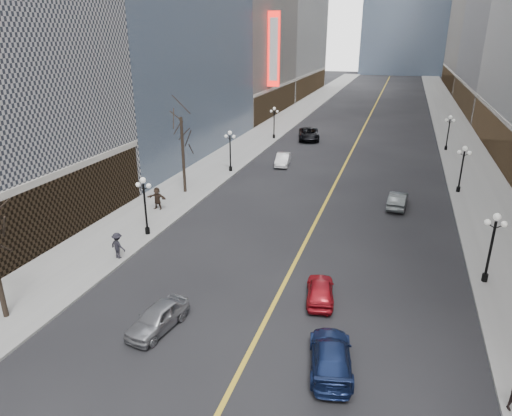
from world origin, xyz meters
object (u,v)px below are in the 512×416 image
Objects in this scene: streetlamp_east_3 at (449,129)px; streetlamp_west_3 at (274,119)px; streetlamp_west_2 at (230,147)px; streetlamp_east_2 at (462,164)px; streetlamp_west_1 at (145,200)px; streetlamp_east_1 at (492,241)px; car_nb_mid at (283,159)px; car_nb_near at (158,318)px; car_sb_far at (398,200)px; car_sb_mid at (320,290)px; car_sb_near at (331,356)px; car_nb_far at (309,134)px.

streetlamp_east_3 is 1.00× the size of streetlamp_west_3.
streetlamp_east_3 is 1.00× the size of streetlamp_west_2.
streetlamp_west_1 is (-23.60, -18.00, 0.00)m from streetlamp_east_2.
car_nb_mid is (-18.76, 22.56, -2.20)m from streetlamp_east_1.
streetlamp_east_1 reaches higher than car_nb_near.
car_sb_far is at bearing -17.98° from streetlamp_west_2.
streetlamp_west_2 reaches higher than car_nb_near.
car_sb_mid is (7.57, 5.32, -0.03)m from car_nb_near.
streetlamp_west_3 reaches higher than car_nb_mid.
streetlamp_east_2 reaches higher than car_sb_mid.
streetlamp_west_3 is at bearing -48.38° from car_sb_far.
streetlamp_west_2 is at bearing -142.67° from streetlamp_east_3.
streetlamp_east_1 is 23.60m from streetlamp_west_1.
streetlamp_east_1 is 1.07× the size of car_sb_far.
car_nb_near reaches higher than car_sb_near.
streetlamp_west_2 is 18.00m from streetlamp_west_3.
streetlamp_east_2 reaches higher than car_nb_far.
streetlamp_west_3 is at bearing 90.00° from streetlamp_west_2.
car_nb_mid is at bearing -82.85° from car_sb_near.
streetlamp_east_1 is at bearing -90.00° from streetlamp_east_3.
streetlamp_west_3 is 49.23m from car_sb_near.
car_nb_near is 47.43m from car_nb_far.
streetlamp_west_3 is 5.49m from car_nb_far.
streetlamp_west_1 reaches higher than car_nb_mid.
car_sb_near reaches higher than car_sb_mid.
streetlamp_east_1 is 1.00× the size of streetlamp_west_1.
streetlamp_east_3 is 1.18× the size of car_sb_mid.
car_nb_mid is 34.89m from car_sb_near.
car_sb_near is 5.80m from car_sb_mid.
streetlamp_west_1 reaches higher than car_sb_near.
streetlamp_east_2 is 1.18× the size of car_sb_mid.
car_sb_mid is at bearing -19.36° from streetlamp_west_1.
car_nb_near is (6.65, -10.32, -2.22)m from streetlamp_west_1.
car_sb_near is (15.72, -46.60, -2.22)m from streetlamp_west_3.
streetlamp_east_1 is 18.00m from streetlamp_east_2.
streetlamp_east_1 is 29.42m from car_nb_mid.
streetlamp_west_2 reaches higher than car_nb_mid.
car_nb_mid is (-18.76, -13.44, -2.20)m from streetlamp_east_3.
streetlamp_east_1 is at bearing 118.98° from car_sb_far.
car_nb_mid is 29.11m from car_sb_mid.
car_nb_far is at bearing 12.21° from streetlamp_west_3.
streetlamp_east_2 is (0.00, 18.00, 0.00)m from streetlamp_east_1.
streetlamp_west_2 is at bearing -72.22° from car_sb_near.
car_sb_far is at bearing -52.86° from streetlamp_west_3.
streetlamp_east_2 is 1.13× the size of car_nb_near.
streetlamp_west_3 is at bearing 107.68° from car_nb_near.
car_nb_mid is 16.84m from car_sb_far.
streetlamp_west_2 is 1.07× the size of car_sb_far.
streetlamp_east_3 is 24.60m from car_sb_far.
car_nb_near is 0.65× the size of car_nb_far.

